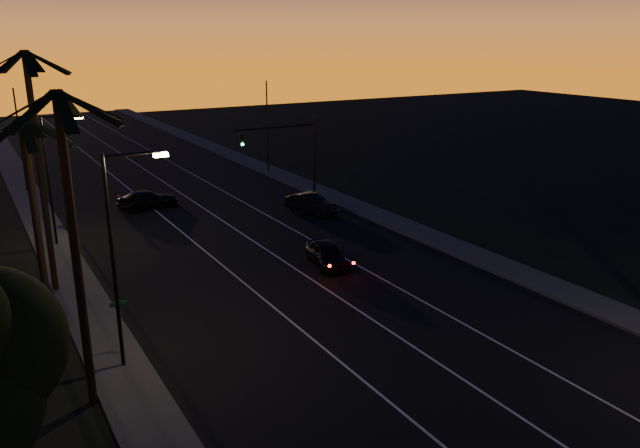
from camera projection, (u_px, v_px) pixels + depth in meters
road at (262, 253)px, 39.35m from camera, size 20.00×170.00×0.01m
sidewalk_left at (76, 286)px, 33.94m from camera, size 2.40×170.00×0.16m
sidewalk_right at (404, 226)px, 44.72m from camera, size 2.40×170.00×0.16m
lane_stripe_left at (218, 261)px, 37.90m from camera, size 0.12×160.00×0.01m
lane_stripe_mid at (269, 252)px, 39.59m from camera, size 0.12×160.00×0.01m
lane_stripe_right at (317, 243)px, 41.27m from camera, size 0.12×160.00×0.01m
palm_near at (72, 222)px, 21.31m from camera, size 4.25×4.16×11.53m
palm_mid at (34, 207)px, 26.22m from camera, size 4.25×4.16×10.03m
palm_far at (38, 151)px, 31.27m from camera, size 4.25×4.16×12.53m
streetlight_left_near at (119, 245)px, 24.38m from camera, size 2.55×0.26×9.00m
streetlight_left_far at (53, 170)px, 39.36m from camera, size 2.55×0.26×8.50m
street_sign at (119, 321)px, 26.23m from camera, size 0.70×0.06×2.60m
signal_mast at (289, 145)px, 49.66m from camera, size 7.10×0.41×7.00m
signal_post at (71, 194)px, 42.20m from camera, size 0.28×0.37×4.20m
far_pole_left at (20, 141)px, 53.43m from camera, size 0.14×0.14×9.00m
far_pole_right at (267, 127)px, 61.54m from camera, size 0.14×0.14×9.00m
lead_car at (327, 254)px, 37.05m from camera, size 2.55×4.92×1.43m
right_car at (311, 204)px, 48.00m from camera, size 2.82×4.81×1.50m
cross_car at (148, 200)px, 49.35m from camera, size 5.06×2.51×1.41m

